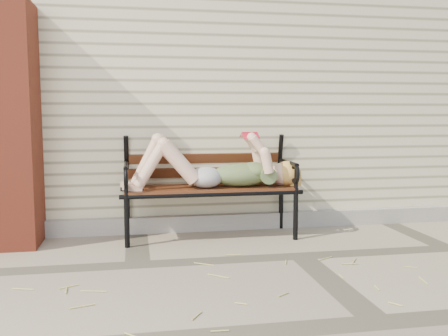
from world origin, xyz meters
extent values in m
plane|color=gray|center=(0.00, 0.00, 0.00)|extent=(80.00, 80.00, 0.00)
cube|color=beige|center=(0.00, 3.00, 1.50)|extent=(8.00, 4.00, 3.00)
cube|color=#AAA299|center=(0.00, 0.97, 0.07)|extent=(8.00, 0.10, 0.15)
cube|color=maroon|center=(-2.30, 0.75, 1.00)|extent=(0.50, 0.50, 2.00)
cylinder|color=black|center=(-1.33, 0.49, 0.22)|extent=(0.04, 0.04, 0.44)
cylinder|color=black|center=(-1.33, 0.93, 0.22)|extent=(0.04, 0.04, 0.44)
cylinder|color=black|center=(0.12, 0.49, 0.22)|extent=(0.04, 0.04, 0.44)
cylinder|color=black|center=(0.12, 0.93, 0.22)|extent=(0.04, 0.04, 0.44)
cube|color=#542615|center=(-0.61, 0.71, 0.44)|extent=(1.49, 0.48, 0.03)
cylinder|color=black|center=(-0.61, 0.49, 0.42)|extent=(1.56, 0.04, 0.04)
cylinder|color=black|center=(-0.61, 0.93, 0.42)|extent=(1.56, 0.04, 0.04)
torus|color=black|center=(-0.61, 1.04, 0.93)|extent=(0.27, 0.04, 0.27)
ellipsoid|color=#0B364D|center=(-0.33, 0.69, 0.56)|extent=(0.53, 0.30, 0.21)
ellipsoid|color=#0B364D|center=(-0.22, 0.69, 0.59)|extent=(0.25, 0.29, 0.16)
ellipsoid|color=#B0B0B5|center=(-0.65, 0.69, 0.54)|extent=(0.29, 0.33, 0.19)
sphere|color=#DCAD94|center=(0.05, 0.69, 0.56)|extent=(0.22, 0.22, 0.22)
ellipsoid|color=#E7B357|center=(0.10, 0.69, 0.56)|extent=(0.24, 0.25, 0.22)
cube|color=#B31429|center=(-0.26, 0.69, 0.93)|extent=(0.14, 0.02, 0.02)
cube|color=beige|center=(-0.26, 0.64, 0.90)|extent=(0.14, 0.09, 0.05)
cube|color=beige|center=(-0.26, 0.73, 0.90)|extent=(0.14, 0.09, 0.05)
cube|color=#B31429|center=(-0.26, 0.64, 0.91)|extent=(0.15, 0.09, 0.05)
cube|color=#B31429|center=(-0.26, 0.73, 0.91)|extent=(0.15, 0.09, 0.05)
cylinder|color=tan|center=(-0.46, -0.66, 0.01)|extent=(0.01, 0.11, 0.01)
cylinder|color=tan|center=(-2.00, -0.18, 0.01)|extent=(0.10, 0.01, 0.01)
cylinder|color=tan|center=(-1.58, -0.17, 0.01)|extent=(0.13, 0.11, 0.01)
cylinder|color=tan|center=(-1.96, -0.71, 0.01)|extent=(0.15, 0.09, 0.01)
cylinder|color=tan|center=(-1.91, -0.54, 0.01)|extent=(0.15, 0.07, 0.01)
cylinder|color=tan|center=(0.13, 0.02, 0.01)|extent=(0.14, 0.03, 0.01)
cylinder|color=tan|center=(-0.24, -1.34, 0.01)|extent=(0.10, 0.09, 0.01)
cylinder|color=tan|center=(-1.39, -0.30, 0.01)|extent=(0.16, 0.08, 0.01)
cylinder|color=tan|center=(-0.01, -0.73, 0.01)|extent=(0.02, 0.12, 0.01)
cylinder|color=tan|center=(-1.77, -0.80, 0.01)|extent=(0.13, 0.12, 0.01)
cylinder|color=tan|center=(-0.14, -1.07, 0.01)|extent=(0.10, 0.14, 0.01)
cylinder|color=tan|center=(-0.53, -1.21, 0.01)|extent=(0.08, 0.07, 0.01)
cylinder|color=tan|center=(-0.91, -0.52, 0.01)|extent=(0.04, 0.14, 0.01)
cylinder|color=tan|center=(-0.86, -1.25, 0.01)|extent=(0.04, 0.14, 0.01)
cylinder|color=tan|center=(0.48, -1.00, 0.01)|extent=(0.11, 0.02, 0.01)
cylinder|color=tan|center=(-0.45, -0.29, 0.01)|extent=(0.12, 0.07, 0.01)
cylinder|color=tan|center=(-0.49, 0.19, 0.01)|extent=(0.03, 0.08, 0.01)
cylinder|color=tan|center=(-1.08, 0.05, 0.01)|extent=(0.09, 0.05, 0.01)
cylinder|color=tan|center=(-1.33, -0.97, 0.01)|extent=(0.02, 0.09, 0.01)
cylinder|color=tan|center=(-1.46, -0.64, 0.01)|extent=(0.09, 0.04, 0.01)
cylinder|color=tan|center=(-1.97, -0.06, 0.01)|extent=(0.08, 0.08, 0.01)
camera|label=1|loc=(-1.26, -3.60, 1.11)|focal=40.00mm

